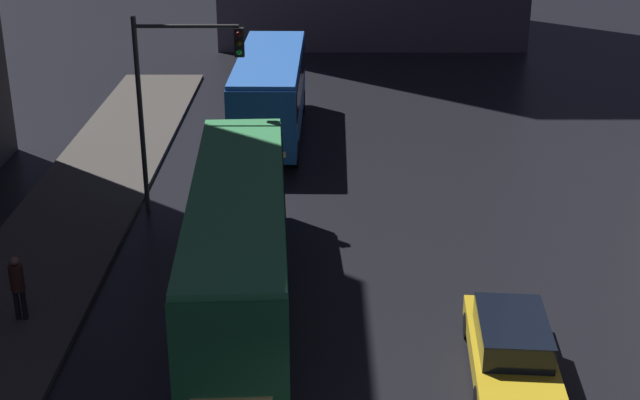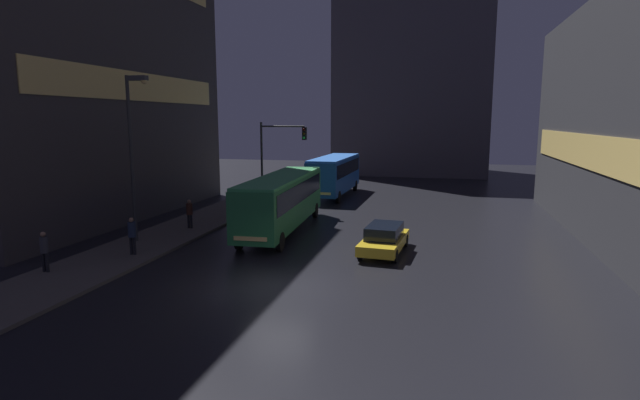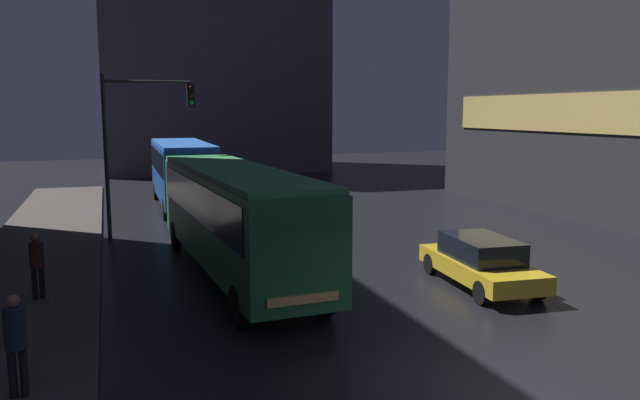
{
  "view_description": "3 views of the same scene",
  "coord_description": "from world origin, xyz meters",
  "px_view_note": "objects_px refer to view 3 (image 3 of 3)",
  "views": [
    {
      "loc": [
        -0.92,
        -11.32,
        11.47
      ],
      "look_at": [
        -0.95,
        13.18,
        1.55
      ],
      "focal_mm": 50.0,
      "sensor_mm": 36.0,
      "label": 1
    },
    {
      "loc": [
        6.15,
        -18.14,
        6.63
      ],
      "look_at": [
        -0.92,
        10.54,
        1.85
      ],
      "focal_mm": 28.0,
      "sensor_mm": 36.0,
      "label": 2
    },
    {
      "loc": [
        -6.66,
        -8.86,
        5.06
      ],
      "look_at": [
        0.82,
        12.92,
        1.74
      ],
      "focal_mm": 35.0,
      "sensor_mm": 36.0,
      "label": 3
    }
  ],
  "objects_px": {
    "car_taxi": "(481,261)",
    "traffic_light_main": "(137,129)",
    "bus_near": "(235,210)",
    "pedestrian_far": "(37,261)",
    "pedestrian_mid": "(16,337)",
    "bus_far": "(182,168)"
  },
  "relations": [
    {
      "from": "car_taxi",
      "to": "traffic_light_main",
      "type": "relative_size",
      "value": 0.73
    },
    {
      "from": "bus_near",
      "to": "pedestrian_far",
      "type": "distance_m",
      "value": 5.67
    },
    {
      "from": "bus_near",
      "to": "pedestrian_mid",
      "type": "xyz_separation_m",
      "value": [
        -5.24,
        -7.26,
        -0.82
      ]
    },
    {
      "from": "bus_near",
      "to": "pedestrian_far",
      "type": "bearing_deg",
      "value": 8.88
    },
    {
      "from": "bus_far",
      "to": "pedestrian_far",
      "type": "distance_m",
      "value": 16.49
    },
    {
      "from": "pedestrian_mid",
      "to": "traffic_light_main",
      "type": "xyz_separation_m",
      "value": [
        2.76,
        13.65,
        3.13
      ]
    },
    {
      "from": "car_taxi",
      "to": "traffic_light_main",
      "type": "distance_m",
      "value": 13.8
    },
    {
      "from": "pedestrian_far",
      "to": "bus_near",
      "type": "bearing_deg",
      "value": 104.64
    },
    {
      "from": "pedestrian_mid",
      "to": "traffic_light_main",
      "type": "distance_m",
      "value": 14.27
    },
    {
      "from": "pedestrian_far",
      "to": "traffic_light_main",
      "type": "xyz_separation_m",
      "value": [
        3.0,
        7.55,
        3.19
      ]
    },
    {
      "from": "bus_far",
      "to": "car_taxi",
      "type": "relative_size",
      "value": 2.14
    },
    {
      "from": "bus_far",
      "to": "bus_near",
      "type": "bearing_deg",
      "value": 90.6
    },
    {
      "from": "car_taxi",
      "to": "traffic_light_main",
      "type": "height_order",
      "value": "traffic_light_main"
    },
    {
      "from": "pedestrian_mid",
      "to": "car_taxi",
      "type": "bearing_deg",
      "value": -8.18
    },
    {
      "from": "bus_far",
      "to": "traffic_light_main",
      "type": "distance_m",
      "value": 8.65
    },
    {
      "from": "bus_far",
      "to": "car_taxi",
      "type": "xyz_separation_m",
      "value": [
        6.41,
        -17.8,
        -1.37
      ]
    },
    {
      "from": "bus_near",
      "to": "car_taxi",
      "type": "height_order",
      "value": "bus_near"
    },
    {
      "from": "pedestrian_far",
      "to": "car_taxi",
      "type": "bearing_deg",
      "value": 81.8
    },
    {
      "from": "bus_near",
      "to": "pedestrian_far",
      "type": "relative_size",
      "value": 6.92
    },
    {
      "from": "traffic_light_main",
      "to": "bus_near",
      "type": "bearing_deg",
      "value": -68.86
    },
    {
      "from": "bus_near",
      "to": "bus_far",
      "type": "distance_m",
      "value": 14.34
    },
    {
      "from": "bus_near",
      "to": "car_taxi",
      "type": "xyz_separation_m",
      "value": [
        6.48,
        -3.46,
        -1.32
      ]
    }
  ]
}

